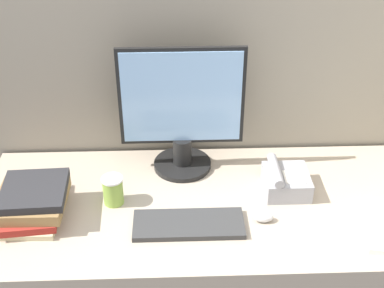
{
  "coord_description": "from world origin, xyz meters",
  "views": [
    {
      "loc": [
        -0.09,
        -1.17,
        1.98
      ],
      "look_at": [
        -0.03,
        0.4,
        0.97
      ],
      "focal_mm": 50.0,
      "sensor_mm": 36.0,
      "label": 1
    }
  ],
  "objects_px": {
    "keyboard": "(189,224)",
    "coffee_cup": "(113,190)",
    "desk_telephone": "(285,181)",
    "mouse": "(263,217)",
    "book_stack": "(32,202)",
    "monitor": "(182,115)"
  },
  "relations": [
    {
      "from": "book_stack",
      "to": "desk_telephone",
      "type": "bearing_deg",
      "value": 6.84
    },
    {
      "from": "coffee_cup",
      "to": "book_stack",
      "type": "relative_size",
      "value": 0.35
    },
    {
      "from": "desk_telephone",
      "to": "keyboard",
      "type": "bearing_deg",
      "value": -152.44
    },
    {
      "from": "book_stack",
      "to": "mouse",
      "type": "bearing_deg",
      "value": -4.54
    },
    {
      "from": "monitor",
      "to": "desk_telephone",
      "type": "height_order",
      "value": "monitor"
    },
    {
      "from": "monitor",
      "to": "mouse",
      "type": "relative_size",
      "value": 7.43
    },
    {
      "from": "desk_telephone",
      "to": "mouse",
      "type": "bearing_deg",
      "value": -121.42
    },
    {
      "from": "coffee_cup",
      "to": "monitor",
      "type": "bearing_deg",
      "value": 40.87
    },
    {
      "from": "book_stack",
      "to": "desk_telephone",
      "type": "relative_size",
      "value": 1.73
    },
    {
      "from": "desk_telephone",
      "to": "book_stack",
      "type": "bearing_deg",
      "value": -173.16
    },
    {
      "from": "mouse",
      "to": "desk_telephone",
      "type": "distance_m",
      "value": 0.21
    },
    {
      "from": "coffee_cup",
      "to": "book_stack",
      "type": "height_order",
      "value": "book_stack"
    },
    {
      "from": "keyboard",
      "to": "book_stack",
      "type": "bearing_deg",
      "value": 171.4
    },
    {
      "from": "monitor",
      "to": "desk_telephone",
      "type": "bearing_deg",
      "value": -24.17
    },
    {
      "from": "monitor",
      "to": "book_stack",
      "type": "relative_size",
      "value": 1.65
    },
    {
      "from": "mouse",
      "to": "book_stack",
      "type": "relative_size",
      "value": 0.22
    },
    {
      "from": "keyboard",
      "to": "mouse",
      "type": "xyz_separation_m",
      "value": [
        0.26,
        0.02,
        0.01
      ]
    },
    {
      "from": "monitor",
      "to": "mouse",
      "type": "bearing_deg",
      "value": -51.38
    },
    {
      "from": "keyboard",
      "to": "mouse",
      "type": "bearing_deg",
      "value": 4.01
    },
    {
      "from": "keyboard",
      "to": "coffee_cup",
      "type": "bearing_deg",
      "value": 152.09
    },
    {
      "from": "coffee_cup",
      "to": "desk_telephone",
      "type": "xyz_separation_m",
      "value": [
        0.64,
        0.05,
        -0.01
      ]
    },
    {
      "from": "coffee_cup",
      "to": "mouse",
      "type": "bearing_deg",
      "value": -13.16
    }
  ]
}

